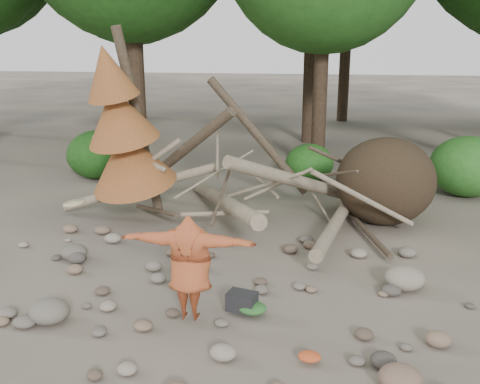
# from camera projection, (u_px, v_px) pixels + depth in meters

# --- Properties ---
(ground) EXTENTS (120.00, 120.00, 0.00)m
(ground) POSITION_uv_depth(u_px,v_px,m) (239.00, 303.00, 8.50)
(ground) COLOR #514C44
(ground) RESTS_ON ground
(deadfall_pile) EXTENTS (8.55, 5.24, 3.30)m
(deadfall_pile) POSITION_uv_depth(u_px,v_px,m) (359.00, 183.00, 11.95)
(deadfall_pile) COLOR #332619
(deadfall_pile) RESTS_ON ground
(dead_conifer) EXTENTS (2.06, 2.16, 4.35)m
(dead_conifer) POSITION_uv_depth(u_px,v_px,m) (123.00, 131.00, 11.60)
(dead_conifer) COLOR #4C3F30
(dead_conifer) RESTS_ON ground
(bush_left) EXTENTS (1.80, 1.80, 1.44)m
(bush_left) POSITION_uv_depth(u_px,v_px,m) (97.00, 155.00, 15.99)
(bush_left) COLOR #1A4913
(bush_left) RESTS_ON ground
(bush_mid) EXTENTS (1.40, 1.40, 1.12)m
(bush_mid) POSITION_uv_depth(u_px,v_px,m) (309.00, 163.00, 15.62)
(bush_mid) COLOR #235C1A
(bush_mid) RESTS_ON ground
(bush_right) EXTENTS (2.00, 2.00, 1.60)m
(bush_right) POSITION_uv_depth(u_px,v_px,m) (468.00, 166.00, 14.15)
(bush_right) COLOR #2D6D22
(bush_right) RESTS_ON ground
(frisbee_thrower) EXTENTS (2.55, 1.03, 1.92)m
(frisbee_thrower) POSITION_uv_depth(u_px,v_px,m) (190.00, 267.00, 7.68)
(frisbee_thrower) COLOR #A34724
(frisbee_thrower) RESTS_ON ground
(backpack) EXTENTS (0.49, 0.38, 0.29)m
(backpack) POSITION_uv_depth(u_px,v_px,m) (242.00, 305.00, 8.12)
(backpack) COLOR black
(backpack) RESTS_ON ground
(cloth_green) EXTENTS (0.44, 0.36, 0.16)m
(cloth_green) POSITION_uv_depth(u_px,v_px,m) (252.00, 311.00, 8.07)
(cloth_green) COLOR #295E25
(cloth_green) RESTS_ON ground
(cloth_orange) EXTENTS (0.30, 0.25, 0.11)m
(cloth_orange) POSITION_uv_depth(u_px,v_px,m) (309.00, 360.00, 6.88)
(cloth_orange) COLOR #B5451F
(cloth_orange) RESTS_ON ground
(boulder_front_left) EXTENTS (0.60, 0.54, 0.36)m
(boulder_front_left) POSITION_uv_depth(u_px,v_px,m) (49.00, 311.00, 7.86)
(boulder_front_left) COLOR #686257
(boulder_front_left) RESTS_ON ground
(boulder_front_right) EXTENTS (0.52, 0.47, 0.31)m
(boulder_front_right) POSITION_uv_depth(u_px,v_px,m) (400.00, 378.00, 6.35)
(boulder_front_right) COLOR brown
(boulder_front_right) RESTS_ON ground
(boulder_mid_right) EXTENTS (0.66, 0.60, 0.40)m
(boulder_mid_right) POSITION_uv_depth(u_px,v_px,m) (405.00, 278.00, 8.91)
(boulder_mid_right) COLOR gray
(boulder_mid_right) RESTS_ON ground
(boulder_mid_left) EXTENTS (0.51, 0.46, 0.31)m
(boulder_mid_left) POSITION_uv_depth(u_px,v_px,m) (74.00, 252.00, 10.13)
(boulder_mid_left) COLOR #5E574F
(boulder_mid_left) RESTS_ON ground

